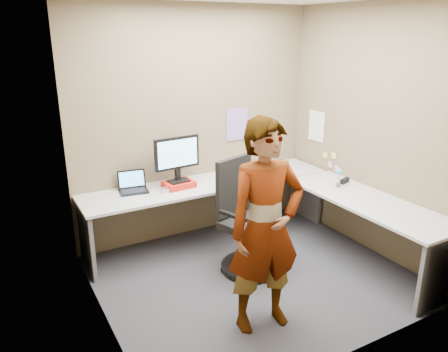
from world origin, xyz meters
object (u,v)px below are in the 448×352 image
office_chair (246,227)px  desk (269,203)px  monitor (177,155)px  person (266,228)px

office_chair → desk: bearing=5.2°
desk → monitor: bearing=142.5°
desk → person: bearing=-126.6°
office_chair → person: (-0.35, -0.86, 0.42)m
person → monitor: bearing=97.7°
monitor → person: person is taller
desk → person: 1.33m
monitor → person: 1.67m
desk → office_chair: 0.47m
office_chair → person: size_ratio=0.65×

